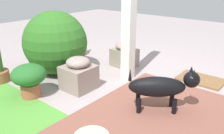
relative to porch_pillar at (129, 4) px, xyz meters
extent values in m
plane|color=#A29496|center=(-0.17, 0.26, -1.10)|extent=(12.00, 12.00, 0.00)
cube|color=brown|center=(-1.03, 0.90, -1.09)|extent=(1.80, 2.40, 0.02)
cube|color=white|center=(0.00, 0.00, 0.00)|extent=(0.15, 0.15, 2.19)
cube|color=gray|center=(0.35, -0.39, -0.95)|extent=(0.42, 0.35, 0.30)
ellipsoid|color=gray|center=(0.35, -0.39, -0.74)|extent=(0.31, 0.31, 0.14)
cube|color=gray|center=(0.30, 0.71, -0.93)|extent=(0.40, 0.40, 0.33)
ellipsoid|color=gray|center=(0.30, 0.71, -0.71)|extent=(0.32, 0.32, 0.14)
sphere|color=#2C6520|center=(0.99, 0.53, -0.61)|extent=(0.98, 0.98, 0.98)
cylinder|color=#A3533A|center=(0.61, 1.26, -1.01)|extent=(0.24, 0.24, 0.18)
ellipsoid|color=#246226|center=(0.61, 1.26, -0.80)|extent=(0.43, 0.43, 0.26)
cylinder|color=#AE623C|center=(1.38, -0.34, -1.00)|extent=(0.22, 0.22, 0.19)
cone|color=brown|center=(1.38, -0.34, -0.69)|extent=(0.19, 0.19, 0.43)
ellipsoid|color=black|center=(-0.80, 0.56, -0.79)|extent=(0.63, 0.55, 0.23)
sphere|color=black|center=(-1.09, 0.34, -0.70)|extent=(0.18, 0.18, 0.18)
cone|color=black|center=(-1.06, 0.30, -0.60)|extent=(0.05, 0.05, 0.07)
cone|color=black|center=(-1.12, 0.38, -0.60)|extent=(0.05, 0.05, 0.07)
cylinder|color=black|center=(-0.91, 0.39, -1.00)|extent=(0.05, 0.05, 0.19)
cylinder|color=black|center=(-1.00, 0.50, -1.00)|extent=(0.05, 0.05, 0.19)
cylinder|color=black|center=(-0.60, 0.62, -1.00)|extent=(0.05, 0.05, 0.19)
cylinder|color=black|center=(-0.69, 0.74, -1.00)|extent=(0.05, 0.05, 0.19)
cone|color=black|center=(-0.56, 0.74, -0.65)|extent=(0.04, 0.04, 0.15)
cube|color=brown|center=(-0.90, -0.61, -1.08)|extent=(0.64, 0.43, 0.03)
camera|label=1|loc=(-1.90, 2.69, 0.34)|focal=37.78mm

